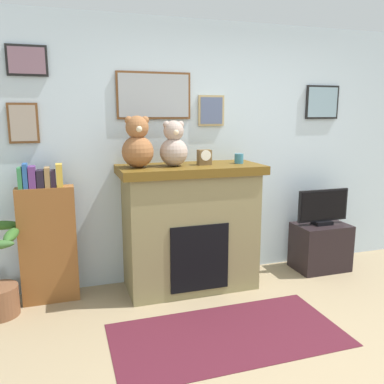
{
  "coord_description": "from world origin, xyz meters",
  "views": [
    {
      "loc": [
        -1.53,
        -1.96,
        1.71
      ],
      "look_at": [
        -0.36,
        1.65,
        0.96
      ],
      "focal_mm": 37.71,
      "sensor_mm": 36.0,
      "label": 1
    }
  ],
  "objects": [
    {
      "name": "candle_jar",
      "position": [
        0.11,
        1.63,
        1.27
      ],
      "size": [
        0.09,
        0.09,
        0.1
      ],
      "primitive_type": "cylinder",
      "color": "teal",
      "rests_on": "fireplace"
    },
    {
      "name": "teddy_bear_grey",
      "position": [
        -0.88,
        1.63,
        1.43
      ],
      "size": [
        0.29,
        0.29,
        0.46
      ],
      "color": "#905A34",
      "rests_on": "fireplace"
    },
    {
      "name": "back_wall",
      "position": [
        -0.01,
        2.0,
        1.31
      ],
      "size": [
        5.2,
        0.15,
        2.6
      ],
      "color": "silver",
      "rests_on": "ground_plane"
    },
    {
      "name": "television",
      "position": [
        1.13,
        1.64,
        0.7
      ],
      "size": [
        0.6,
        0.14,
        0.39
      ],
      "color": "black",
      "rests_on": "tv_stand"
    },
    {
      "name": "mantel_clock",
      "position": [
        -0.25,
        1.63,
        1.29
      ],
      "size": [
        0.12,
        0.09,
        0.14
      ],
      "color": "brown",
      "rests_on": "fireplace"
    },
    {
      "name": "area_rug",
      "position": [
        -0.38,
        0.68,
        0.0
      ],
      "size": [
        1.8,
        0.9,
        0.01
      ],
      "primitive_type": "cube",
      "color": "#491723",
      "rests_on": "ground_plane"
    },
    {
      "name": "fireplace",
      "position": [
        -0.38,
        1.65,
        0.62
      ],
      "size": [
        1.36,
        0.64,
        1.22
      ],
      "color": "olive",
      "rests_on": "ground_plane"
    },
    {
      "name": "ground_plane",
      "position": [
        0.0,
        0.0,
        0.0
      ],
      "size": [
        12.0,
        12.0,
        0.0
      ],
      "primitive_type": "plane",
      "color": "#95805F"
    },
    {
      "name": "teddy_bear_cream",
      "position": [
        -0.55,
        1.63,
        1.41
      ],
      "size": [
        0.26,
        0.26,
        0.42
      ],
      "color": "tan",
      "rests_on": "fireplace"
    },
    {
      "name": "bookshelf",
      "position": [
        -1.7,
        1.74,
        0.59
      ],
      "size": [
        0.49,
        0.16,
        1.28
      ],
      "color": "brown",
      "rests_on": "ground_plane"
    },
    {
      "name": "tv_stand",
      "position": [
        1.13,
        1.64,
        0.25
      ],
      "size": [
        0.57,
        0.4,
        0.51
      ],
      "primitive_type": "cube",
      "color": "black",
      "rests_on": "ground_plane"
    }
  ]
}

